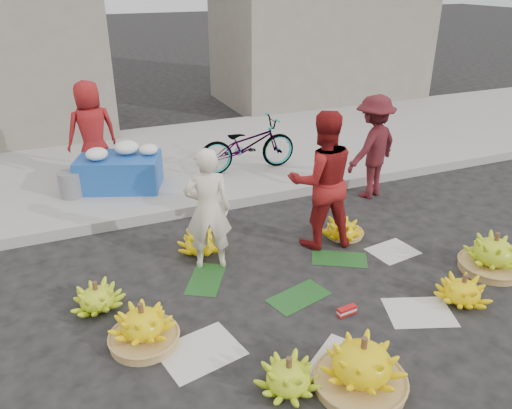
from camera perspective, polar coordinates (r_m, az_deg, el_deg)
name	(u,v)px	position (r m, az deg, el deg)	size (l,w,h in m)	color
ground	(299,285)	(5.54, 4.88, -9.16)	(80.00, 80.00, 0.00)	black
curb	(230,201)	(7.27, -3.05, 0.36)	(40.00, 0.25, 0.15)	#9A9691
sidewalk	(190,157)	(9.14, -7.58, 5.36)	(40.00, 4.00, 0.12)	#9A9691
newspaper_scatter	(337,329)	(4.99, 9.21, -13.83)	(3.20, 1.80, 0.00)	silver
banana_leaves	(282,277)	(5.65, 3.04, -8.31)	(2.00, 1.00, 0.00)	#17471A
banana_bunch_0	(143,327)	(4.77, -12.80, -13.46)	(0.63, 0.63, 0.44)	#A77F46
banana_bunch_1	(289,376)	(4.28, 3.74, -18.98)	(0.59, 0.59, 0.33)	#96C21B
banana_bunch_2	(362,366)	(4.32, 11.98, -17.59)	(0.78, 0.78, 0.50)	#A77F46
banana_bunch_3	(463,290)	(5.62, 22.54, -9.03)	(0.67, 0.67, 0.32)	yellow
banana_bunch_4	(493,254)	(6.28, 25.47, -5.13)	(0.70, 0.70, 0.48)	#A77F46
banana_bunch_5	(342,228)	(6.46, 9.86, -2.71)	(0.65, 0.65, 0.32)	yellow
banana_bunch_6	(97,297)	(5.36, -17.73, -10.05)	(0.53, 0.53, 0.32)	#96C21B
banana_bunch_7	(201,242)	(6.07, -6.29, -4.25)	(0.68, 0.68, 0.35)	yellow
basket_spare	(345,233)	(6.59, 10.08, -3.26)	(0.47, 0.47, 0.05)	#A77F46
incense_stack	(347,311)	(5.15, 10.34, -11.87)	(0.20, 0.06, 0.08)	red
vendor_cream	(208,210)	(5.56, -5.53, -0.58)	(0.52, 0.34, 1.43)	#F6E8CF
vendor_red	(322,180)	(6.00, 7.51, 2.74)	(0.83, 0.65, 1.70)	#A31A19
man_striped	(373,147)	(7.57, 13.20, 6.40)	(1.00, 0.57, 1.54)	maroon
flower_table	(120,170)	(7.80, -15.28, 3.87)	(1.38, 1.12, 0.69)	#1849A2
grey_bucket	(71,184)	(7.72, -20.43, 2.17)	(0.33, 0.33, 0.38)	slate
flower_vendor	(92,131)	(8.10, -18.26, 7.94)	(0.76, 0.49, 1.55)	#A31A19
bicycle	(247,145)	(8.17, -1.01, 6.84)	(1.65, 0.57, 0.86)	gray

